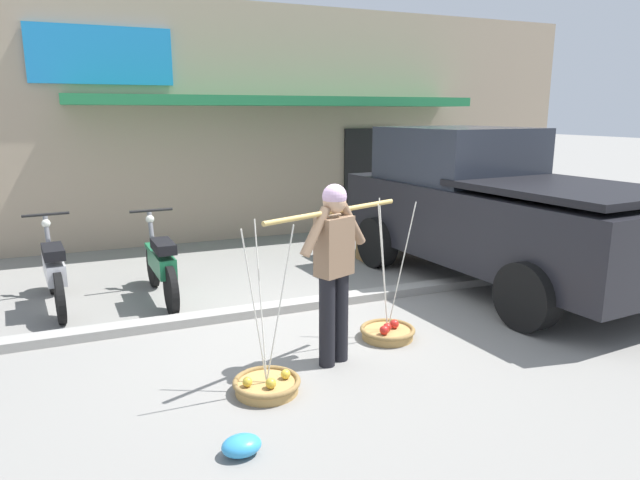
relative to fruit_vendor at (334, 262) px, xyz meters
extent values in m
plane|color=gray|center=(0.11, 0.82, -0.98)|extent=(90.00, 90.00, 0.00)
cube|color=gray|center=(0.11, 1.52, -0.93)|extent=(20.00, 0.24, 0.10)
cylinder|color=black|center=(-0.08, -0.03, -0.55)|extent=(0.15, 0.15, 0.86)
cylinder|color=black|center=(0.08, 0.03, -0.55)|extent=(0.15, 0.15, 0.86)
cube|color=#84664C|center=(0.00, 0.00, 0.15)|extent=(0.39, 0.32, 0.54)
sphere|color=tan|center=(0.00, 0.00, 0.56)|extent=(0.21, 0.21, 0.21)
sphere|color=#D1A8CC|center=(0.00, 0.00, 0.61)|extent=(0.22, 0.22, 0.22)
cylinder|color=#84664C|center=(-0.22, -0.09, 0.32)|extent=(0.35, 0.21, 0.43)
cylinder|color=#84664C|center=(0.22, 0.09, 0.32)|extent=(0.35, 0.21, 0.43)
cylinder|color=tan|center=(0.00, 0.00, 0.47)|extent=(1.53, 0.67, 0.04)
cylinder|color=#B2894C|center=(-0.76, -0.32, -0.93)|extent=(0.53, 0.53, 0.09)
torus|color=olive|center=(-0.76, -0.32, -0.88)|extent=(0.58, 0.58, 0.05)
sphere|color=gold|center=(-0.76, -0.44, -0.84)|extent=(0.09, 0.09, 0.09)
sphere|color=gold|center=(-0.59, -0.32, -0.85)|extent=(0.08, 0.08, 0.08)
sphere|color=gold|center=(-0.93, -0.33, -0.85)|extent=(0.08, 0.08, 0.08)
cylinder|color=silver|center=(-0.76, -0.19, -0.21)|extent=(0.01, 0.26, 1.36)
cylinder|color=silver|center=(-0.86, -0.38, -0.21)|extent=(0.22, 0.13, 1.36)
cylinder|color=silver|center=(-0.65, -0.38, -0.21)|extent=(0.22, 0.13, 1.36)
cylinder|color=#B2894C|center=(0.76, 0.32, -0.93)|extent=(0.53, 0.53, 0.09)
torus|color=olive|center=(0.76, 0.32, -0.88)|extent=(0.58, 0.58, 0.05)
sphere|color=red|center=(0.66, 0.22, -0.84)|extent=(0.10, 0.10, 0.10)
sphere|color=#B0201B|center=(0.74, 0.29, -0.84)|extent=(0.09, 0.09, 0.09)
sphere|color=red|center=(0.85, 0.33, -0.84)|extent=(0.10, 0.10, 0.10)
cylinder|color=silver|center=(0.76, 0.44, -0.21)|extent=(0.01, 0.26, 1.36)
cylinder|color=silver|center=(0.65, 0.26, -0.21)|extent=(0.22, 0.13, 1.36)
cylinder|color=silver|center=(0.86, 0.26, -0.21)|extent=(0.22, 0.13, 1.36)
cylinder|color=black|center=(-2.54, 3.34, -0.69)|extent=(0.14, 0.59, 0.58)
cylinder|color=black|center=(-2.40, 2.11, -0.69)|extent=(0.14, 0.59, 0.58)
cube|color=silver|center=(-2.54, 3.34, -0.43)|extent=(0.17, 0.29, 0.06)
cube|color=silver|center=(-2.46, 2.62, -0.47)|extent=(0.30, 0.92, 0.24)
cube|color=black|center=(-2.44, 2.44, -0.23)|extent=(0.28, 0.58, 0.12)
cylinder|color=slate|center=(-2.53, 3.24, -0.30)|extent=(0.09, 0.30, 0.76)
cylinder|color=black|center=(-2.52, 3.16, 0.09)|extent=(0.54, 0.10, 0.04)
sphere|color=silver|center=(-2.54, 3.32, -0.05)|extent=(0.11, 0.11, 0.11)
cylinder|color=black|center=(-1.28, 3.14, -0.69)|extent=(0.11, 0.58, 0.58)
cylinder|color=black|center=(-1.22, 1.90, -0.69)|extent=(0.11, 0.58, 0.58)
cube|color=#19663D|center=(-1.28, 3.14, -0.43)|extent=(0.15, 0.29, 0.06)
cube|color=#19663D|center=(-1.24, 2.42, -0.47)|extent=(0.25, 0.91, 0.24)
cube|color=black|center=(-1.24, 2.24, -0.23)|extent=(0.25, 0.57, 0.12)
cylinder|color=slate|center=(-1.28, 3.04, -0.30)|extent=(0.08, 0.30, 0.76)
cylinder|color=black|center=(-1.27, 2.96, 0.09)|extent=(0.54, 0.06, 0.04)
sphere|color=silver|center=(-1.28, 3.12, -0.05)|extent=(0.11, 0.11, 0.11)
cube|color=black|center=(3.07, 1.49, -0.12)|extent=(2.31, 4.85, 0.96)
cube|color=#282D38|center=(3.00, 2.31, 0.74)|extent=(1.91, 2.03, 0.76)
cube|color=black|center=(3.16, 0.44, 0.46)|extent=(2.01, 2.50, 0.08)
cylinder|color=black|center=(1.99, 2.85, -0.60)|extent=(0.33, 0.78, 0.76)
cylinder|color=black|center=(3.88, 3.03, -0.60)|extent=(0.33, 0.78, 0.76)
cylinder|color=black|center=(2.25, -0.05, -0.60)|extent=(0.33, 0.78, 0.76)
cylinder|color=black|center=(4.15, 0.12, -0.60)|extent=(0.33, 0.78, 0.76)
cube|color=silver|center=(2.86, 3.85, -0.48)|extent=(0.44, 0.06, 0.12)
cube|color=tan|center=(1.30, 8.09, 1.12)|extent=(13.00, 5.00, 4.20)
cube|color=#237F47|center=(1.30, 5.09, 1.52)|extent=(7.15, 1.00, 0.16)
cube|color=#1E84D1|center=(-1.62, 5.54, 2.22)|extent=(2.20, 0.08, 0.90)
cube|color=black|center=(3.25, 5.57, 0.02)|extent=(1.10, 0.06, 2.00)
ellipsoid|color=#3393D1|center=(-1.19, -1.11, -0.91)|extent=(0.28, 0.22, 0.14)
cube|color=olive|center=(2.13, 3.24, -0.82)|extent=(0.44, 0.36, 0.32)
camera|label=1|loc=(-2.03, -4.52, 1.34)|focal=31.69mm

